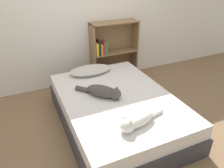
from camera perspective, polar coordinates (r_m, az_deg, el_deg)
ground_plane at (r=3.00m, az=1.16°, el=-9.95°), size 8.00×8.00×0.00m
wall_back at (r=3.69m, az=-8.34°, el=18.63°), size 8.00×0.06×2.50m
bed at (r=2.88m, az=1.20°, el=-6.74°), size 1.37×1.94×0.42m
pillow at (r=3.34m, az=-5.70°, el=3.65°), size 0.64×0.35×0.11m
cat_light at (r=2.25m, az=6.43°, el=-9.61°), size 0.59×0.23×0.17m
cat_dark at (r=2.72m, az=-2.17°, el=-1.99°), size 0.49×0.52×0.16m
bookshelf at (r=3.92m, az=-0.12°, el=8.73°), size 0.83×0.26×1.05m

